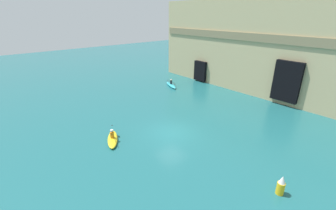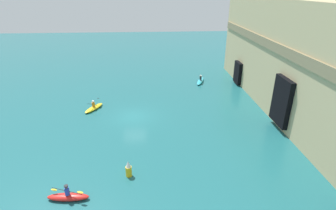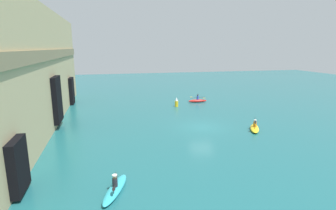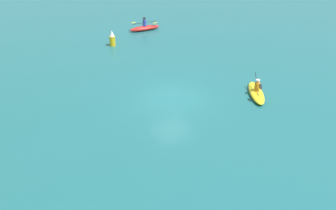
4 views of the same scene
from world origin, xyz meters
name	(u,v)px [view 2 (image 2 of 4)]	position (x,y,z in m)	size (l,w,h in m)	color
ground_plane	(134,117)	(0.00, 0.00, 0.00)	(120.00, 120.00, 0.00)	#1E6066
cliff_bluff	(311,68)	(2.90, 17.48, 6.07)	(41.60, 5.51, 12.19)	tan
kayak_red	(68,196)	(12.26, -3.85, 0.26)	(0.87, 2.87, 1.21)	red
kayak_cyan	(200,81)	(-10.89, 9.49, 0.22)	(3.59, 2.00, 1.10)	#33B2C6
kayak_yellow	(94,108)	(-2.23, -4.83, 0.21)	(3.03, 2.16, 1.19)	yellow
marker_buoy	(129,169)	(10.07, 0.11, 0.62)	(0.47, 0.47, 1.33)	yellow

